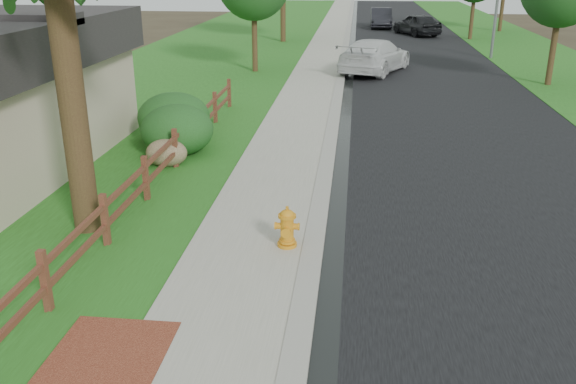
# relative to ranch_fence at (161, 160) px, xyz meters

# --- Properties ---
(ground) EXTENTS (120.00, 120.00, 0.00)m
(ground) POSITION_rel_ranch_fence_xyz_m (3.60, -6.40, -0.62)
(ground) COLOR #362C1D
(road) EXTENTS (8.00, 90.00, 0.02)m
(road) POSITION_rel_ranch_fence_xyz_m (8.20, 28.60, -0.61)
(road) COLOR black
(road) RESTS_ON ground
(curb) EXTENTS (0.40, 90.00, 0.12)m
(curb) POSITION_rel_ranch_fence_xyz_m (4.00, 28.60, -0.56)
(curb) COLOR #9C998E
(curb) RESTS_ON ground
(wet_gutter) EXTENTS (0.50, 90.00, 0.00)m
(wet_gutter) POSITION_rel_ranch_fence_xyz_m (4.35, 28.60, -0.60)
(wet_gutter) COLOR black
(wet_gutter) RESTS_ON road
(sidewalk) EXTENTS (2.20, 90.00, 0.10)m
(sidewalk) POSITION_rel_ranch_fence_xyz_m (2.70, 28.60, -0.57)
(sidewalk) COLOR gray
(sidewalk) RESTS_ON ground
(grass_strip) EXTENTS (1.60, 90.00, 0.06)m
(grass_strip) POSITION_rel_ranch_fence_xyz_m (0.80, 28.60, -0.59)
(grass_strip) COLOR #235317
(grass_strip) RESTS_ON ground
(lawn_near) EXTENTS (9.00, 90.00, 0.04)m
(lawn_near) POSITION_rel_ranch_fence_xyz_m (-4.40, 28.60, -0.60)
(lawn_near) COLOR #235317
(lawn_near) RESTS_ON ground
(verge_far) EXTENTS (6.00, 90.00, 0.04)m
(verge_far) POSITION_rel_ranch_fence_xyz_m (15.10, 28.60, -0.60)
(verge_far) COLOR #235317
(verge_far) RESTS_ON ground
(brick_patch) EXTENTS (1.60, 2.40, 0.11)m
(brick_patch) POSITION_rel_ranch_fence_xyz_m (1.40, -7.40, -0.56)
(brick_patch) COLOR maroon
(brick_patch) RESTS_ON ground
(ranch_fence) EXTENTS (0.12, 16.92, 1.10)m
(ranch_fence) POSITION_rel_ranch_fence_xyz_m (0.00, 0.00, 0.00)
(ranch_fence) COLOR #492318
(ranch_fence) RESTS_ON ground
(fire_hydrant) EXTENTS (0.52, 0.42, 0.82)m
(fire_hydrant) POSITION_rel_ranch_fence_xyz_m (3.50, -3.39, -0.14)
(fire_hydrant) COLOR #C78F17
(fire_hydrant) RESTS_ON sidewalk
(white_suv) EXTENTS (4.13, 6.05, 1.63)m
(white_suv) POSITION_rel_ranch_fence_xyz_m (5.60, 16.77, 0.22)
(white_suv) COLOR silver
(white_suv) RESTS_ON road
(dark_car_mid) EXTENTS (3.59, 4.98, 1.58)m
(dark_car_mid) POSITION_rel_ranch_fence_xyz_m (9.07, 33.18, 0.19)
(dark_car_mid) COLOR black
(dark_car_mid) RESTS_ON road
(dark_car_far) EXTENTS (1.66, 4.74, 1.56)m
(dark_car_far) POSITION_rel_ranch_fence_xyz_m (6.61, 38.25, 0.18)
(dark_car_far) COLOR black
(dark_car_far) RESTS_ON road
(boulder) EXTENTS (1.27, 1.05, 0.75)m
(boulder) POSITION_rel_ranch_fence_xyz_m (-0.30, 1.36, -0.24)
(boulder) COLOR brown
(boulder) RESTS_ON ground
(shrub_b) EXTENTS (2.27, 2.27, 1.45)m
(shrub_b) POSITION_rel_ranch_fence_xyz_m (-0.30, 2.46, 0.11)
(shrub_b) COLOR #1D4619
(shrub_b) RESTS_ON ground
(shrub_c) EXTENTS (1.85, 1.85, 1.12)m
(shrub_c) POSITION_rel_ranch_fence_xyz_m (-0.30, 2.49, -0.06)
(shrub_c) COLOR #1D4619
(shrub_c) RESTS_ON ground
(shrub_d) EXTENTS (2.92, 2.92, 1.50)m
(shrub_d) POSITION_rel_ranch_fence_xyz_m (-0.79, 3.81, 0.13)
(shrub_d) COLOR #1D4619
(shrub_d) RESTS_ON ground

